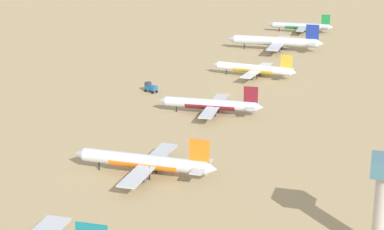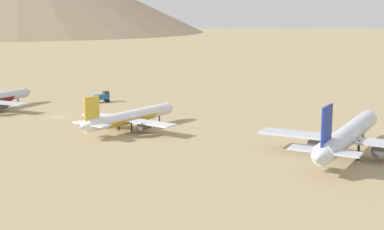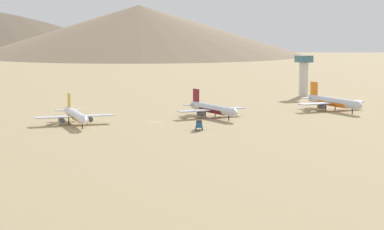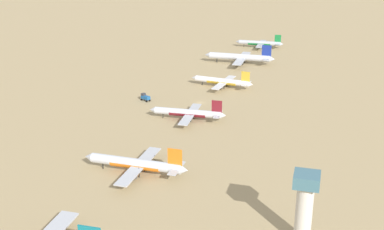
% 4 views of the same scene
% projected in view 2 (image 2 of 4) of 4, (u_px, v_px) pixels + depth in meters
% --- Properties ---
extents(ground_plane, '(1800.00, 1800.00, 0.00)m').
position_uv_depth(ground_plane, '(57.00, 117.00, 172.50)').
color(ground_plane, tan).
extents(parked_jet_1, '(49.04, 39.71, 14.18)m').
position_uv_depth(parked_jet_1, '(348.00, 135.00, 125.51)').
color(parked_jet_1, silver).
rests_on(parked_jet_1, ground).
extents(parked_jet_2, '(37.98, 31.00, 10.96)m').
position_uv_depth(parked_jet_2, '(130.00, 117.00, 152.88)').
color(parked_jet_2, white).
rests_on(parked_jet_2, ground).
extents(service_truck, '(5.70, 4.67, 3.90)m').
position_uv_depth(service_truck, '(102.00, 97.00, 199.57)').
color(service_truck, '#1E5999').
rests_on(service_truck, ground).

